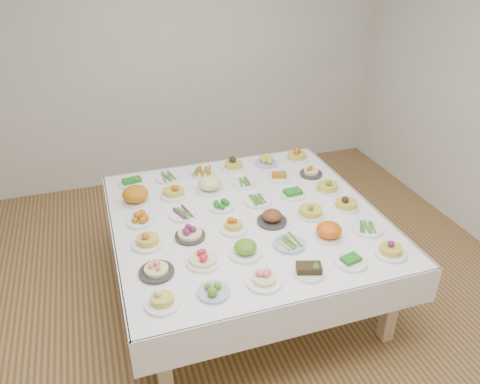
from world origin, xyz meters
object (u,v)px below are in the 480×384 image
object	(u,v)px
display_table	(246,223)
dish_18	(140,219)
dish_0	(162,299)
dish_35	(297,153)

from	to	relation	value
display_table	dish_18	xyz separation A→B (m)	(-0.79, 0.16, 0.11)
display_table	dish_18	bearing A→B (deg)	168.70
dish_0	dish_35	world-z (taller)	dish_35
dish_0	display_table	bearing A→B (deg)	44.53
dish_18	display_table	bearing A→B (deg)	-11.30
display_table	dish_35	world-z (taller)	dish_35
dish_0	dish_18	world-z (taller)	dish_0
display_table	dish_35	distance (m)	1.12
display_table	dish_18	distance (m)	0.81
dish_0	dish_35	size ratio (longest dim) A/B	0.94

